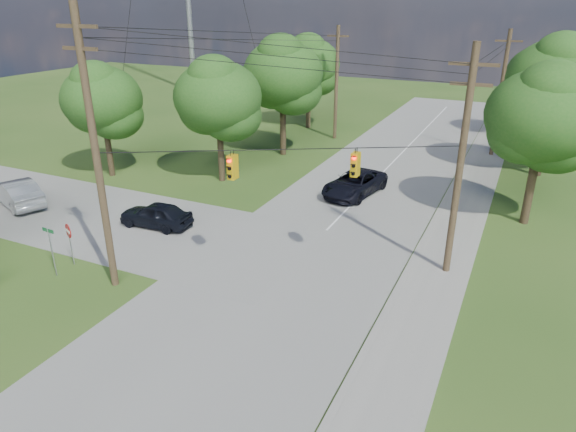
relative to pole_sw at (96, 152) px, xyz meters
The scene contains 21 objects.
ground 7.75m from the pole_sw, ahead, with size 140.00×140.00×0.00m, color #2B4C19.
main_road 10.16m from the pole_sw, 34.88° to the left, with size 10.00×100.00×0.03m, color gray.
sidewalk_east 15.37m from the pole_sw, 19.08° to the left, with size 2.60×100.00×0.12m, color gray.
pole_sw is the anchor object (origin of this frame).
pole_ne 15.51m from the pole_sw, 29.38° to the left, with size 2.00×0.32×10.50m.
pole_north_e 32.55m from the pole_sw, 65.48° to the left, with size 2.00×0.32×10.00m.
pole_north_w 29.62m from the pole_sw, 90.77° to the left, with size 2.00×0.32×10.00m.
power_lines 13.04m from the pole_sw, 61.30° to the left, with size 13.93×29.62×4.93m.
traffic_signals 8.24m from the pole_sw, 29.38° to the left, with size 4.91×3.27×1.05m.
tree_w_near 14.99m from the pole_sw, 103.11° to the left, with size 6.00×6.00×8.40m.
tree_w_mid 22.73m from the pole_sw, 96.06° to the left, with size 6.40×6.40×9.22m.
tree_w_far 32.90m from the pole_sw, 97.69° to the left, with size 6.00×6.00×8.73m.
tree_e_near 22.78m from the pole_sw, 43.22° to the left, with size 6.20×6.20×8.81m.
tree_e_mid 30.79m from the pole_sw, 56.26° to the left, with size 6.60×6.60×9.64m.
tree_e_far 40.90m from the pole_sw, 66.82° to the left, with size 5.80×5.80×8.32m.
tree_cross_n 16.64m from the pole_sw, 133.29° to the left, with size 5.60×5.60×7.91m.
car_cross_dark 8.47m from the pole_sw, 111.78° to the left, with size 1.70×4.22×1.44m, color black.
car_cross_silver 14.36m from the pole_sw, 158.29° to the left, with size 1.77×5.09×1.68m, color #A5A9AC.
car_main_north 17.83m from the pole_sw, 68.76° to the left, with size 2.54×5.51×1.53m, color black.
do_not_enter_sign 5.65m from the pole_sw, 169.35° to the left, with size 0.67×0.33×2.16m.
street_name_sign 5.62m from the pole_sw, 169.63° to the right, with size 0.73×0.08×2.43m.
Camera 1 is at (11.29, -14.68, 12.00)m, focal length 32.00 mm.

